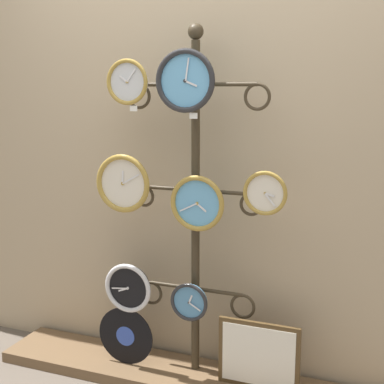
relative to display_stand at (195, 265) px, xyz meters
The scene contains 14 objects.
shop_wall 0.78m from the display_stand, 90.00° to the left, with size 4.40×0.04×2.80m.
low_shelf 0.61m from the display_stand, 90.00° to the right, with size 2.20×0.36×0.06m.
display_stand is the anchor object (origin of this frame).
clock_top_left 1.00m from the display_stand, 164.74° to the right, with size 0.23×0.04×0.23m.
clock_top_center 0.95m from the display_stand, 96.54° to the right, with size 0.30×0.04×0.30m.
clock_middle_left 0.57m from the display_stand, 163.93° to the right, with size 0.30×0.04×0.30m.
clock_middle_center 0.37m from the display_stand, 64.15° to the right, with size 0.28×0.04×0.28m.
clock_middle_right 0.59m from the display_stand, 14.85° to the right, with size 0.21×0.04×0.21m.
clock_bottom_left 0.39m from the display_stand, 164.32° to the right, with size 0.27×0.04×0.27m.
clock_bottom_center 0.19m from the display_stand, 88.97° to the right, with size 0.20×0.04×0.20m.
vinyl_record 0.57m from the display_stand, 166.04° to the right, with size 0.32×0.01×0.32m.
picture_frame 0.55m from the display_stand, 11.16° to the right, with size 0.41×0.02×0.35m.
price_tag_upper 0.87m from the display_stand, 162.83° to the right, with size 0.04×0.00×0.03m.
price_tag_mid 0.79m from the display_stand, 74.69° to the right, with size 0.04×0.00×0.03m.
Camera 1 is at (0.94, -2.08, 1.54)m, focal length 50.00 mm.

